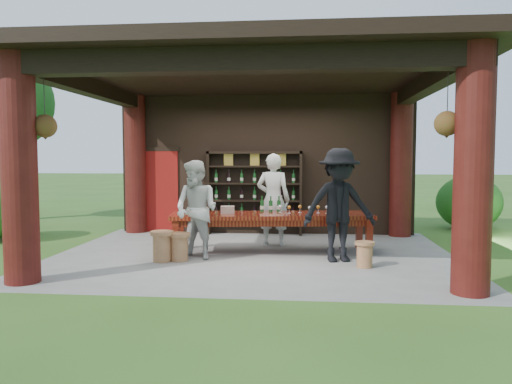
# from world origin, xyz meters

# --- Properties ---
(ground) EXTENTS (90.00, 90.00, 0.00)m
(ground) POSITION_xyz_m (0.00, 0.00, 0.00)
(ground) COLOR #2D5119
(ground) RESTS_ON ground
(pavilion) EXTENTS (7.50, 6.00, 3.60)m
(pavilion) POSITION_xyz_m (-0.01, 0.43, 2.13)
(pavilion) COLOR slate
(pavilion) RESTS_ON ground
(wine_shelf) EXTENTS (2.23, 0.34, 1.96)m
(wine_shelf) POSITION_xyz_m (-0.23, 2.45, 0.99)
(wine_shelf) COLOR black
(wine_shelf) RESTS_ON ground
(tasting_table) EXTENTS (3.91, 1.45, 0.75)m
(tasting_table) POSITION_xyz_m (0.31, 0.28, 0.64)
(tasting_table) COLOR #500E0B
(tasting_table) RESTS_ON ground
(stool_near_left) EXTENTS (0.38, 0.38, 0.50)m
(stool_near_left) POSITION_xyz_m (-1.25, -0.70, 0.26)
(stool_near_left) COLOR brown
(stool_near_left) RESTS_ON ground
(stool_near_right) EXTENTS (0.33, 0.33, 0.43)m
(stool_near_right) POSITION_xyz_m (1.94, -0.91, 0.23)
(stool_near_right) COLOR brown
(stool_near_right) RESTS_ON ground
(stool_far_left) EXTENTS (0.41, 0.41, 0.54)m
(stool_far_left) POSITION_xyz_m (-1.54, -0.78, 0.28)
(stool_far_left) COLOR brown
(stool_far_left) RESTS_ON ground
(host) EXTENTS (0.75, 0.55, 1.90)m
(host) POSITION_xyz_m (0.30, 1.04, 0.95)
(host) COLOR silver
(host) RESTS_ON ground
(guest_woman) EXTENTS (1.06, 0.97, 1.77)m
(guest_woman) POSITION_xyz_m (-0.99, -0.47, 0.89)
(guest_woman) COLOR beige
(guest_woman) RESTS_ON ground
(guest_man) EXTENTS (1.42, 1.03, 1.98)m
(guest_man) POSITION_xyz_m (1.54, -0.46, 0.99)
(guest_man) COLOR black
(guest_man) RESTS_ON ground
(table_bottles) EXTENTS (0.42, 0.13, 0.31)m
(table_bottles) POSITION_xyz_m (0.27, 0.58, 0.90)
(table_bottles) COLOR #194C1E
(table_bottles) RESTS_ON tasting_table
(table_glasses) EXTENTS (0.97, 0.27, 0.15)m
(table_glasses) POSITION_xyz_m (0.93, 0.38, 0.82)
(table_glasses) COLOR silver
(table_glasses) RESTS_ON tasting_table
(napkin_basket) EXTENTS (0.28, 0.21, 0.14)m
(napkin_basket) POSITION_xyz_m (-0.53, 0.19, 0.82)
(napkin_basket) COLOR #BF6672
(napkin_basket) RESTS_ON tasting_table
(shrubs) EXTENTS (15.47, 9.02, 1.36)m
(shrubs) POSITION_xyz_m (3.10, 0.93, 0.56)
(shrubs) COLOR #194C14
(shrubs) RESTS_ON ground
(trees) EXTENTS (19.96, 10.72, 4.80)m
(trees) POSITION_xyz_m (3.58, 1.57, 3.37)
(trees) COLOR #3F2819
(trees) RESTS_ON ground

